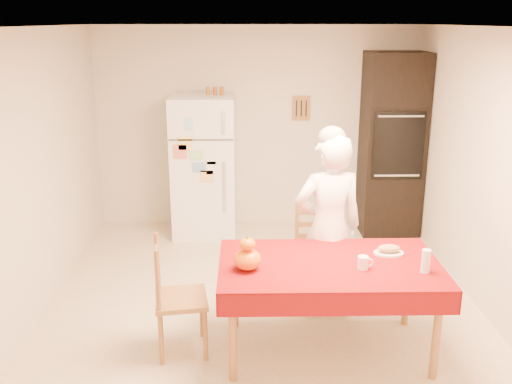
{
  "coord_description": "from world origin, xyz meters",
  "views": [
    {
      "loc": [
        -0.15,
        -4.82,
        2.55
      ],
      "look_at": [
        -0.05,
        0.2,
        1.03
      ],
      "focal_mm": 40.0,
      "sensor_mm": 36.0,
      "label": 1
    }
  ],
  "objects_px": {
    "coffee_mug": "(363,263)",
    "chair_far": "(316,250)",
    "seated_woman": "(329,228)",
    "dining_table": "(329,271)",
    "bread_plate": "(389,253)",
    "refrigerator": "(204,166)",
    "chair_left": "(173,293)",
    "pumpkin_lower": "(247,260)",
    "oven_cabinet": "(392,145)",
    "wine_glass": "(426,261)"
  },
  "relations": [
    {
      "from": "dining_table",
      "to": "chair_far",
      "type": "distance_m",
      "value": 0.89
    },
    {
      "from": "refrigerator",
      "to": "dining_table",
      "type": "height_order",
      "value": "refrigerator"
    },
    {
      "from": "dining_table",
      "to": "bread_plate",
      "type": "relative_size",
      "value": 7.08
    },
    {
      "from": "chair_far",
      "to": "seated_woman",
      "type": "relative_size",
      "value": 0.57
    },
    {
      "from": "coffee_mug",
      "to": "pumpkin_lower",
      "type": "distance_m",
      "value": 0.86
    },
    {
      "from": "chair_left",
      "to": "seated_woman",
      "type": "bearing_deg",
      "value": -75.17
    },
    {
      "from": "chair_far",
      "to": "coffee_mug",
      "type": "height_order",
      "value": "chair_far"
    },
    {
      "from": "wine_glass",
      "to": "bread_plate",
      "type": "distance_m",
      "value": 0.39
    },
    {
      "from": "oven_cabinet",
      "to": "chair_far",
      "type": "height_order",
      "value": "oven_cabinet"
    },
    {
      "from": "chair_left",
      "to": "wine_glass",
      "type": "distance_m",
      "value": 1.94
    },
    {
      "from": "refrigerator",
      "to": "chair_far",
      "type": "height_order",
      "value": "refrigerator"
    },
    {
      "from": "chair_left",
      "to": "seated_woman",
      "type": "relative_size",
      "value": 0.57
    },
    {
      "from": "refrigerator",
      "to": "bread_plate",
      "type": "xyz_separation_m",
      "value": [
        1.64,
        -2.52,
        -0.08
      ]
    },
    {
      "from": "dining_table",
      "to": "bread_plate",
      "type": "distance_m",
      "value": 0.53
    },
    {
      "from": "coffee_mug",
      "to": "refrigerator",
      "type": "bearing_deg",
      "value": 116.24
    },
    {
      "from": "wine_glass",
      "to": "bread_plate",
      "type": "xyz_separation_m",
      "value": [
        -0.19,
        0.34,
        -0.08
      ]
    },
    {
      "from": "pumpkin_lower",
      "to": "coffee_mug",
      "type": "bearing_deg",
      "value": -0.78
    },
    {
      "from": "dining_table",
      "to": "pumpkin_lower",
      "type": "relative_size",
      "value": 8.15
    },
    {
      "from": "seated_woman",
      "to": "dining_table",
      "type": "bearing_deg",
      "value": 73.05
    },
    {
      "from": "oven_cabinet",
      "to": "chair_left",
      "type": "distance_m",
      "value": 3.64
    },
    {
      "from": "dining_table",
      "to": "pumpkin_lower",
      "type": "distance_m",
      "value": 0.66
    },
    {
      "from": "chair_left",
      "to": "bread_plate",
      "type": "xyz_separation_m",
      "value": [
        1.71,
        0.14,
        0.26
      ]
    },
    {
      "from": "refrigerator",
      "to": "dining_table",
      "type": "bearing_deg",
      "value": -66.86
    },
    {
      "from": "chair_far",
      "to": "seated_woman",
      "type": "bearing_deg",
      "value": -73.41
    },
    {
      "from": "coffee_mug",
      "to": "chair_far",
      "type": "bearing_deg",
      "value": 102.77
    },
    {
      "from": "oven_cabinet",
      "to": "coffee_mug",
      "type": "xyz_separation_m",
      "value": [
        -0.9,
        -2.84,
        -0.29
      ]
    },
    {
      "from": "chair_left",
      "to": "seated_woman",
      "type": "height_order",
      "value": "seated_woman"
    },
    {
      "from": "chair_left",
      "to": "wine_glass",
      "type": "xyz_separation_m",
      "value": [
        1.9,
        -0.2,
        0.34
      ]
    },
    {
      "from": "chair_far",
      "to": "wine_glass",
      "type": "relative_size",
      "value": 5.4
    },
    {
      "from": "coffee_mug",
      "to": "pumpkin_lower",
      "type": "relative_size",
      "value": 0.48
    },
    {
      "from": "wine_glass",
      "to": "bread_plate",
      "type": "bearing_deg",
      "value": 119.33
    },
    {
      "from": "oven_cabinet",
      "to": "dining_table",
      "type": "height_order",
      "value": "oven_cabinet"
    },
    {
      "from": "oven_cabinet",
      "to": "pumpkin_lower",
      "type": "bearing_deg",
      "value": -121.95
    },
    {
      "from": "oven_cabinet",
      "to": "dining_table",
      "type": "bearing_deg",
      "value": -112.59
    },
    {
      "from": "refrigerator",
      "to": "bread_plate",
      "type": "distance_m",
      "value": 3.01
    },
    {
      "from": "bread_plate",
      "to": "pumpkin_lower",
      "type": "bearing_deg",
      "value": -166.92
    },
    {
      "from": "refrigerator",
      "to": "wine_glass",
      "type": "bearing_deg",
      "value": -57.38
    },
    {
      "from": "oven_cabinet",
      "to": "bread_plate",
      "type": "xyz_separation_m",
      "value": [
        -0.64,
        -2.57,
        -0.33
      ]
    },
    {
      "from": "coffee_mug",
      "to": "chair_left",
      "type": "bearing_deg",
      "value": 174.78
    },
    {
      "from": "oven_cabinet",
      "to": "seated_woman",
      "type": "xyz_separation_m",
      "value": [
        -1.06,
        -2.15,
        -0.27
      ]
    },
    {
      "from": "dining_table",
      "to": "chair_far",
      "type": "bearing_deg",
      "value": 89.4
    },
    {
      "from": "dining_table",
      "to": "chair_left",
      "type": "xyz_separation_m",
      "value": [
        -1.22,
        0.02,
        -0.18
      ]
    },
    {
      "from": "dining_table",
      "to": "chair_far",
      "type": "height_order",
      "value": "chair_far"
    },
    {
      "from": "chair_far",
      "to": "bread_plate",
      "type": "relative_size",
      "value": 3.96
    },
    {
      "from": "refrigerator",
      "to": "chair_left",
      "type": "xyz_separation_m",
      "value": [
        -0.07,
        -2.66,
        -0.34
      ]
    },
    {
      "from": "oven_cabinet",
      "to": "coffee_mug",
      "type": "height_order",
      "value": "oven_cabinet"
    },
    {
      "from": "coffee_mug",
      "to": "bread_plate",
      "type": "distance_m",
      "value": 0.38
    },
    {
      "from": "dining_table",
      "to": "refrigerator",
      "type": "bearing_deg",
      "value": 113.14
    },
    {
      "from": "refrigerator",
      "to": "pumpkin_lower",
      "type": "relative_size",
      "value": 8.15
    },
    {
      "from": "oven_cabinet",
      "to": "dining_table",
      "type": "distance_m",
      "value": 2.98
    }
  ]
}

